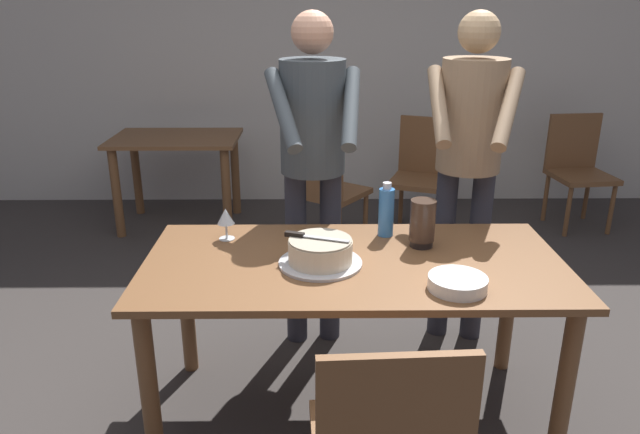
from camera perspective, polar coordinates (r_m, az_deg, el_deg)
The scene contains 15 objects.
ground_plane at distance 2.85m, azimuth 2.95°, elevation -18.06°, with size 14.00×14.00×0.00m, color #383330.
back_wall at distance 5.39m, azimuth 1.20°, elevation 15.69°, with size 10.00×0.12×2.70m, color beige.
main_dining_table at distance 2.51m, azimuth 3.21°, elevation -6.40°, with size 1.73×0.84×0.75m.
cake_on_platter at distance 2.40m, azimuth 0.04°, elevation -3.44°, with size 0.34×0.34×0.11m.
cake_knife at distance 2.40m, azimuth -1.59°, elevation -1.81°, with size 0.26×0.11×0.02m.
plate_stack at distance 2.27m, azimuth 13.05°, elevation -6.18°, with size 0.22×0.22×0.05m.
wine_glass_near at distance 2.67m, azimuth -9.02°, elevation -0.04°, with size 0.08×0.08×0.14m.
water_bottle at distance 2.69m, azimuth 6.36°, elevation 0.55°, with size 0.07×0.07×0.25m.
hurricane_lamp at distance 2.60m, azimuth 9.79°, elevation -0.57°, with size 0.11×0.11×0.21m.
person_cutting_cake at distance 2.95m, azimuth -0.68°, elevation 6.66°, with size 0.46×0.57×1.72m.
person_standing_beside at distance 3.08m, azimuth 14.10°, elevation 6.63°, with size 0.47×0.58×1.72m.
background_table at distance 4.94m, azimuth -13.55°, elevation 5.66°, with size 1.00×0.70×0.74m.
background_chair_0 at distance 5.27m, azimuth 23.47°, elevation 4.45°, with size 0.49×0.49×0.90m.
background_chair_1 at distance 4.77m, azimuth 9.80°, elevation 4.34°, with size 0.57×0.57×0.90m.
background_chair_2 at distance 4.30m, azimuth 0.61°, elevation 2.91°, with size 0.61×0.61×0.90m.
Camera 1 is at (-0.16, -2.24, 1.76)m, focal length 33.40 mm.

